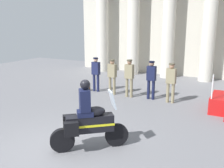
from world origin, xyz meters
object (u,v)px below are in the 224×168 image
officer_in_row_4 (171,80)px  officer_in_row_1 (112,74)px  officer_in_row_0 (96,72)px  motorcycle_with_rider (87,121)px  officer_in_row_2 (129,75)px  briefcase_on_ground (88,87)px  officer_in_row_3 (151,77)px

officer_in_row_4 → officer_in_row_1: bearing=2.5°
officer_in_row_0 → motorcycle_with_rider: bearing=122.4°
officer_in_row_0 → officer_in_row_1: 0.96m
officer_in_row_0 → motorcycle_with_rider: 6.01m
officer_in_row_2 → officer_in_row_0: bearing=-1.9°
officer_in_row_4 → briefcase_on_ground: size_ratio=4.66×
officer_in_row_4 → motorcycle_with_rider: size_ratio=0.88×
officer_in_row_1 → briefcase_on_ground: 1.59m
officer_in_row_0 → officer_in_row_1: bearing=176.2°
officer_in_row_0 → officer_in_row_3: 2.83m
officer_in_row_2 → officer_in_row_3: bearing=-169.0°
officer_in_row_1 → officer_in_row_4: (2.78, -0.03, 0.02)m
officer_in_row_0 → officer_in_row_1: size_ratio=1.01×
officer_in_row_3 → officer_in_row_4: (0.90, -0.12, -0.01)m
officer_in_row_3 → briefcase_on_ground: (-3.26, -0.09, -0.82)m
officer_in_row_1 → officer_in_row_4: 2.78m
officer_in_row_0 → officer_in_row_4: 3.74m
officer_in_row_0 → officer_in_row_1: officer_in_row_0 is taller
officer_in_row_2 → officer_in_row_4: (1.89, 0.02, -0.02)m
officer_in_row_2 → motorcycle_with_rider: motorcycle_with_rider is taller
officer_in_row_0 → officer_in_row_1: (0.95, -0.11, -0.01)m
officer_in_row_4 → officer_in_row_0: bearing=0.9°
officer_in_row_3 → officer_in_row_2: bearing=11.0°
officer_in_row_1 → officer_in_row_0: bearing=-3.8°
officer_in_row_2 → motorcycle_with_rider: size_ratio=0.90×
briefcase_on_ground → officer_in_row_0: bearing=14.9°
officer_in_row_2 → briefcase_on_ground: (-2.27, 0.05, -0.83)m
officer_in_row_2 → motorcycle_with_rider: (1.09, -5.08, -0.21)m
officer_in_row_1 → officer_in_row_2: officer_in_row_2 is taller
officer_in_row_1 → officer_in_row_3: bearing=-174.1°
officer_in_row_2 → officer_in_row_3: size_ratio=1.01×
officer_in_row_1 → officer_in_row_3: 1.88m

